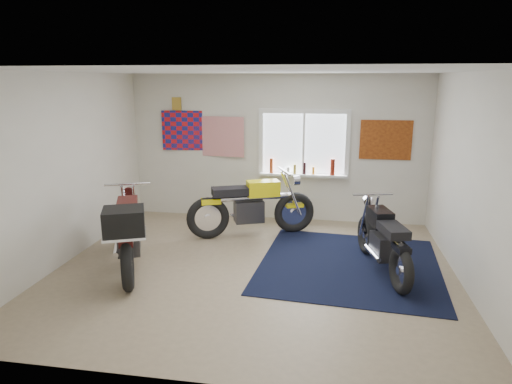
% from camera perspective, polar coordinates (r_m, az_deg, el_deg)
% --- Properties ---
extents(ground, '(5.50, 5.50, 0.00)m').
position_cam_1_polar(ground, '(6.49, -0.24, -9.68)').
color(ground, '#9E896B').
rests_on(ground, ground).
extents(room_shell, '(5.50, 5.50, 5.50)m').
position_cam_1_polar(room_shell, '(6.02, -0.25, 4.77)').
color(room_shell, white).
rests_on(room_shell, ground).
extents(navy_rug, '(2.70, 2.79, 0.01)m').
position_cam_1_polar(navy_rug, '(6.77, 11.55, -8.88)').
color(navy_rug, black).
rests_on(navy_rug, ground).
extents(window_assembly, '(1.66, 0.17, 1.26)m').
position_cam_1_polar(window_assembly, '(8.44, 5.97, 5.47)').
color(window_assembly, white).
rests_on(window_assembly, room_shell).
extents(oil_bottles, '(1.20, 0.09, 0.30)m').
position_cam_1_polar(oil_bottles, '(8.42, 6.32, 3.07)').
color(oil_bottles, '#963715').
rests_on(oil_bottles, window_assembly).
extents(flag_display, '(1.60, 0.10, 1.17)m').
position_cam_1_polar(flag_display, '(8.84, -9.89, 10.81)').
color(flag_display, red).
rests_on(flag_display, room_shell).
extents(triumph_poster, '(0.90, 0.03, 0.70)m').
position_cam_1_polar(triumph_poster, '(8.46, 15.91, 6.27)').
color(triumph_poster, '#A54C14').
rests_on(triumph_poster, room_shell).
extents(yellow_triumph, '(2.10, 1.01, 1.12)m').
position_cam_1_polar(yellow_triumph, '(7.71, -0.58, -1.94)').
color(yellow_triumph, black).
rests_on(yellow_triumph, ground).
extents(black_chrome_bike, '(0.72, 1.92, 1.00)m').
position_cam_1_polar(black_chrome_bike, '(6.52, 15.56, -5.96)').
color(black_chrome_bike, black).
rests_on(black_chrome_bike, navy_rug).
extents(maroon_tourer, '(1.17, 2.12, 1.11)m').
position_cam_1_polar(maroon_tourer, '(6.45, -15.73, -4.86)').
color(maroon_tourer, black).
rests_on(maroon_tourer, ground).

